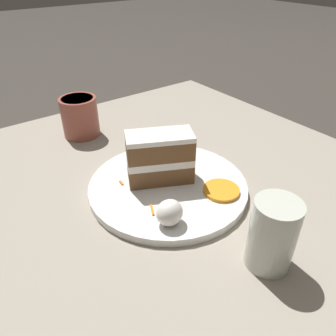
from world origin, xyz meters
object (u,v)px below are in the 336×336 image
(cake_slice, at_px, (160,157))
(cream_dollop, at_px, (169,213))
(drinking_glass, at_px, (271,239))
(plate, at_px, (168,186))
(coffee_mug, at_px, (80,115))
(orange_garnish, at_px, (221,190))

(cake_slice, height_order, cream_dollop, cake_slice)
(cream_dollop, bearing_deg, drinking_glass, -62.08)
(plate, bearing_deg, drinking_glass, -87.54)
(plate, xyz_separation_m, coffee_mug, (-0.04, 0.32, 0.05))
(cream_dollop, xyz_separation_m, orange_garnish, (0.13, 0.01, -0.02))
(plate, distance_m, cream_dollop, 0.12)
(plate, bearing_deg, cream_dollop, -125.56)
(cream_dollop, bearing_deg, cake_slice, 61.22)
(cream_dollop, relative_size, drinking_glass, 0.41)
(cake_slice, height_order, orange_garnish, cake_slice)
(plate, height_order, cake_slice, cake_slice)
(coffee_mug, bearing_deg, cream_dollop, -94.11)
(coffee_mug, bearing_deg, plate, -83.57)
(cake_slice, relative_size, coffee_mug, 1.41)
(plate, height_order, cream_dollop, cream_dollop)
(plate, bearing_deg, cake_slice, 99.99)
(orange_garnish, bearing_deg, plate, 127.45)
(cake_slice, relative_size, drinking_glass, 1.22)
(coffee_mug, bearing_deg, cake_slice, -83.82)
(orange_garnish, bearing_deg, cream_dollop, -175.88)
(drinking_glass, distance_m, coffee_mug, 0.55)
(plate, bearing_deg, orange_garnish, -52.55)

